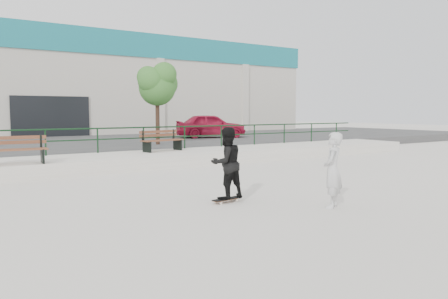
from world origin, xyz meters
TOP-DOWN VIEW (x-y plane):
  - ground at (0.00, 0.00)m, footprint 120.00×120.00m
  - ledge at (0.00, 9.50)m, footprint 30.00×3.00m
  - parking_strip at (0.00, 18.00)m, footprint 60.00×14.00m
  - railing at (-0.00, 10.80)m, footprint 28.00×0.06m
  - commercial_building at (-0.00, 31.99)m, footprint 44.20×16.33m
  - bench_left at (-4.42, 8.47)m, footprint 2.04×0.73m
  - bench_right at (1.53, 10.13)m, footprint 2.03×0.96m
  - tree at (3.03, 13.71)m, footprint 2.33×2.07m
  - red_car at (8.34, 17.19)m, footprint 4.84×3.16m
  - skateboard at (-0.67, 1.86)m, footprint 0.80×0.31m
  - standing_skater at (-0.67, 1.86)m, footprint 0.86×0.68m
  - seated_skater at (1.02, 0.05)m, footprint 0.75×0.69m

SIDE VIEW (x-z plane):
  - ground at x=0.00m, z-range 0.00..0.00m
  - skateboard at x=-0.67m, z-range 0.03..0.12m
  - ledge at x=0.00m, z-range 0.00..0.50m
  - parking_strip at x=0.00m, z-range 0.00..0.50m
  - seated_skater at x=1.02m, z-range 0.00..1.73m
  - bench_right at x=1.53m, z-range 0.50..1.40m
  - bench_left at x=-4.42m, z-range 0.50..1.42m
  - standing_skater at x=-0.67m, z-range 0.09..1.82m
  - railing at x=0.00m, z-range 0.73..1.76m
  - red_car at x=8.34m, z-range 0.50..2.03m
  - tree at x=3.03m, z-range 1.53..5.68m
  - commercial_building at x=0.00m, z-range 0.58..8.58m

